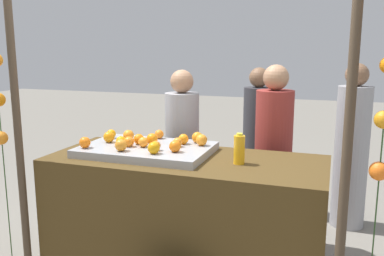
{
  "coord_description": "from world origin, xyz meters",
  "views": [
    {
      "loc": [
        1.04,
        -2.85,
        1.76
      ],
      "look_at": [
        0.0,
        0.15,
        1.15
      ],
      "focal_mm": 39.03,
      "sensor_mm": 36.0,
      "label": 1
    }
  ],
  "objects_px": {
    "vendor_right": "(273,164)",
    "stall_counter": "(186,217)",
    "orange_0": "(121,141)",
    "juice_bottle": "(239,149)",
    "vendor_left": "(182,160)",
    "orange_1": "(178,142)"
  },
  "relations": [
    {
      "from": "vendor_right",
      "to": "stall_counter",
      "type": "bearing_deg",
      "value": -127.06
    },
    {
      "from": "orange_0",
      "to": "vendor_right",
      "type": "bearing_deg",
      "value": 36.11
    },
    {
      "from": "orange_0",
      "to": "juice_bottle",
      "type": "xyz_separation_m",
      "value": [
        0.93,
        0.01,
        0.01
      ]
    },
    {
      "from": "vendor_left",
      "to": "vendor_right",
      "type": "relative_size",
      "value": 0.97
    },
    {
      "from": "vendor_left",
      "to": "juice_bottle",
      "type": "bearing_deg",
      "value": -45.9
    },
    {
      "from": "juice_bottle",
      "to": "vendor_right",
      "type": "distance_m",
      "value": 0.83
    },
    {
      "from": "juice_bottle",
      "to": "vendor_left",
      "type": "relative_size",
      "value": 0.14
    },
    {
      "from": "orange_1",
      "to": "juice_bottle",
      "type": "height_order",
      "value": "juice_bottle"
    },
    {
      "from": "orange_1",
      "to": "vendor_right",
      "type": "bearing_deg",
      "value": 45.68
    },
    {
      "from": "orange_1",
      "to": "stall_counter",
      "type": "bearing_deg",
      "value": -38.52
    },
    {
      "from": "stall_counter",
      "to": "juice_bottle",
      "type": "relative_size",
      "value": 9.31
    },
    {
      "from": "juice_bottle",
      "to": "vendor_right",
      "type": "relative_size",
      "value": 0.14
    },
    {
      "from": "stall_counter",
      "to": "orange_1",
      "type": "height_order",
      "value": "orange_1"
    },
    {
      "from": "juice_bottle",
      "to": "vendor_right",
      "type": "height_order",
      "value": "vendor_right"
    },
    {
      "from": "orange_1",
      "to": "juice_bottle",
      "type": "relative_size",
      "value": 0.33
    },
    {
      "from": "stall_counter",
      "to": "juice_bottle",
      "type": "distance_m",
      "value": 0.71
    },
    {
      "from": "stall_counter",
      "to": "orange_0",
      "type": "xyz_separation_m",
      "value": [
        -0.52,
        -0.05,
        0.57
      ]
    },
    {
      "from": "vendor_left",
      "to": "vendor_right",
      "type": "bearing_deg",
      "value": 2.96
    },
    {
      "from": "stall_counter",
      "to": "vendor_right",
      "type": "height_order",
      "value": "vendor_right"
    },
    {
      "from": "orange_1",
      "to": "orange_0",
      "type": "bearing_deg",
      "value": -164.22
    },
    {
      "from": "stall_counter",
      "to": "vendor_left",
      "type": "distance_m",
      "value": 0.79
    },
    {
      "from": "orange_0",
      "to": "juice_bottle",
      "type": "distance_m",
      "value": 0.93
    }
  ]
}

